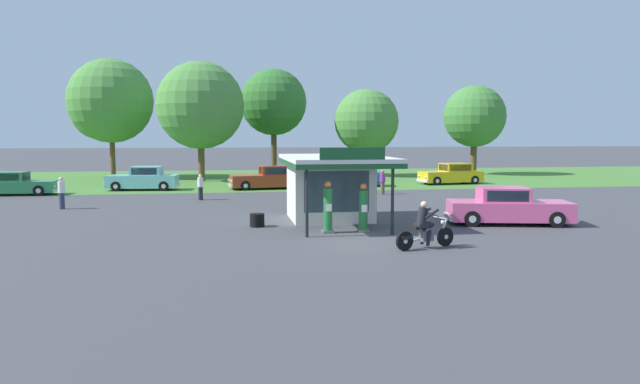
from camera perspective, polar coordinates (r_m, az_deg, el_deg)
The scene contains 21 objects.
ground_plane at distance 20.79m, azimuth 3.39°, elevation -4.78°, with size 300.00×300.00×0.00m, color #424247.
grass_verge_strip at distance 50.30m, azimuth -4.01°, elevation 1.36°, with size 120.00×24.00×0.01m, color #477A33.
service_station_kiosk at distance 25.50m, azimuth 1.06°, elevation 0.91°, with size 4.14×6.85×3.30m.
gas_pump_nearside at distance 22.26m, azimuth 0.78°, elevation -1.70°, with size 0.44×0.44×1.99m.
gas_pump_offside at distance 22.54m, azimuth 4.26°, elevation -1.75°, with size 0.44×0.44×1.89m.
motorcycle_with_rider at distance 19.56m, azimuth 10.22°, elevation -3.58°, with size 2.24×0.97×1.58m.
featured_classic_sedan at distance 25.70m, azimuth 17.94°, elevation -1.46°, with size 5.42×2.89×1.56m.
parked_car_back_row_right at distance 45.50m, azimuth 12.78°, elevation 1.68°, with size 5.03×2.38×1.58m.
parked_car_second_row_spare at distance 40.60m, azimuth -4.85°, elevation 1.33°, with size 5.76×2.56×1.60m.
parked_car_back_row_far_right at distance 40.94m, azimuth -27.86°, elevation 0.65°, with size 5.25×1.97×1.46m.
parked_car_back_row_centre at distance 42.64m, azimuth 3.01°, elevation 1.54°, with size 5.14×2.73×1.54m.
parked_car_back_row_centre_left at distance 41.22m, azimuth -16.93°, elevation 1.20°, with size 4.94×2.18×1.61m.
bystander_strolling_foreground at distance 34.16m, azimuth -11.64°, elevation 0.53°, with size 0.34×0.34×1.50m.
bystander_standing_back_lot at distance 32.15m, azimuth -24.02°, elevation -0.02°, with size 0.34×0.34×1.63m.
bystander_leaning_by_kiosk at distance 36.83m, azimuth 6.16°, elevation 1.02°, with size 0.34×0.34×1.54m.
tree_oak_distant_spare at distance 56.62m, azimuth 14.80°, elevation 7.03°, with size 5.77×5.77×8.36m.
tree_oak_right at distance 52.79m, azimuth 4.68°, elevation 6.83°, with size 5.78×5.78×7.84m.
tree_oak_far_right at distance 53.81m, azimuth -20.08°, elevation 8.15°, with size 7.22×7.20×10.23m.
tree_oak_centre at distance 47.96m, azimuth -11.64°, elevation 8.21°, with size 7.00×7.00×9.60m.
tree_oak_far_left at distance 53.28m, azimuth -4.71°, elevation 8.66°, with size 6.01×6.01×9.69m.
spare_tire_stack at distance 23.95m, azimuth -6.19°, elevation -2.76°, with size 0.60×0.60×0.54m.
Camera 1 is at (-4.44, -19.96, 3.76)m, focal length 32.62 mm.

